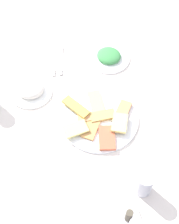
% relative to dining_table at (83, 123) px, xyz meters
% --- Properties ---
extents(ground_plane, '(6.00, 6.00, 0.00)m').
position_rel_dining_table_xyz_m(ground_plane, '(0.00, 0.00, -0.68)').
color(ground_plane, '#A4A6A8').
extents(dining_table, '(1.21, 0.89, 0.75)m').
position_rel_dining_table_xyz_m(dining_table, '(0.00, 0.00, 0.00)').
color(dining_table, silver).
rests_on(dining_table, ground_plane).
extents(pide_platter, '(0.35, 0.34, 0.04)m').
position_rel_dining_table_xyz_m(pide_platter, '(-0.06, -0.06, 0.09)').
color(pide_platter, white).
rests_on(pide_platter, dining_table).
extents(salad_plate_greens, '(0.20, 0.20, 0.06)m').
position_rel_dining_table_xyz_m(salad_plate_greens, '(0.19, 0.19, 0.10)').
color(salad_plate_greens, white).
rests_on(salad_plate_greens, dining_table).
extents(salad_plate_rice, '(0.21, 0.21, 0.04)m').
position_rel_dining_table_xyz_m(salad_plate_rice, '(0.27, -0.23, 0.09)').
color(salad_plate_rice, white).
rests_on(salad_plate_rice, dining_table).
extents(soda_can, '(0.07, 0.07, 0.12)m').
position_rel_dining_table_xyz_m(soda_can, '(-0.41, -0.10, 0.14)').
color(soda_can, silver).
rests_on(soda_can, dining_table).
extents(paper_napkin, '(0.15, 0.15, 0.00)m').
position_rel_dining_table_xyz_m(paper_napkin, '(0.33, 0.02, 0.08)').
color(paper_napkin, white).
rests_on(paper_napkin, dining_table).
extents(fork, '(0.18, 0.07, 0.00)m').
position_rel_dining_table_xyz_m(fork, '(0.33, 0.00, 0.08)').
color(fork, silver).
rests_on(fork, paper_napkin).
extents(spoon, '(0.17, 0.07, 0.00)m').
position_rel_dining_table_xyz_m(spoon, '(0.33, 0.04, 0.08)').
color(spoon, silver).
rests_on(spoon, paper_napkin).
extents(condiment_caddy, '(0.10, 0.10, 0.08)m').
position_rel_dining_table_xyz_m(condiment_caddy, '(-0.51, -0.00, 0.10)').
color(condiment_caddy, '#B2B2B7').
rests_on(condiment_caddy, dining_table).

